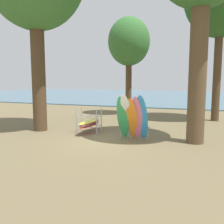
# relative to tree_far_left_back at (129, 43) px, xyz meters

# --- Properties ---
(ground_plane) EXTENTS (80.00, 80.00, 0.00)m
(ground_plane) POSITION_rel_tree_far_left_back_xyz_m (1.37, -8.51, -5.41)
(ground_plane) COLOR brown
(lake_water) EXTENTS (80.00, 36.00, 0.10)m
(lake_water) POSITION_rel_tree_far_left_back_xyz_m (1.37, 22.54, -5.36)
(lake_water) COLOR #477084
(lake_water) RESTS_ON ground
(tree_far_left_back) EXTENTS (3.12, 3.12, 7.29)m
(tree_far_left_back) POSITION_rel_tree_far_left_back_xyz_m (0.00, 0.00, 0.00)
(tree_far_left_back) COLOR #4C3823
(tree_far_left_back) RESTS_ON ground
(leaning_board_pile) EXTENTS (1.48, 1.07, 2.08)m
(leaning_board_pile) POSITION_rel_tree_far_left_back_xyz_m (2.50, -7.83, -4.43)
(leaning_board_pile) COLOR #339E56
(leaning_board_pile) RESTS_ON ground
(board_storage_rack) EXTENTS (1.15, 2.13, 1.25)m
(board_storage_rack) POSITION_rel_tree_far_left_back_xyz_m (0.09, -7.16, -4.91)
(board_storage_rack) COLOR #9EA0A5
(board_storage_rack) RESTS_ON ground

